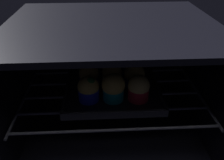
{
  "coord_description": "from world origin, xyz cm",
  "views": [
    {
      "loc": [
        -3.38,
        -40.53,
        55.1
      ],
      "look_at": [
        0.0,
        21.2,
        17.42
      ],
      "focal_mm": 37.18,
      "sensor_mm": 36.0,
      "label": 1
    }
  ],
  "objects_px": {
    "muffin_row1_col1": "(112,76)",
    "muffin_row2_col2": "(132,65)",
    "muffin_row0_col0": "(89,89)",
    "muffin_row1_col2": "(134,76)",
    "muffin_row1_col0": "(89,76)",
    "muffin_row0_col2": "(139,88)",
    "baking_tray": "(112,87)",
    "muffin_row2_col1": "(111,65)",
    "muffin_row0_col1": "(113,88)",
    "muffin_row2_col0": "(91,66)"
  },
  "relations": [
    {
      "from": "muffin_row1_col1",
      "to": "muffin_row2_col2",
      "type": "relative_size",
      "value": 0.98
    },
    {
      "from": "muffin_row0_col0",
      "to": "muffin_row1_col2",
      "type": "bearing_deg",
      "value": 26.42
    },
    {
      "from": "muffin_row0_col0",
      "to": "muffin_row1_col0",
      "type": "height_order",
      "value": "muffin_row1_col0"
    },
    {
      "from": "muffin_row1_col0",
      "to": "muffin_row0_col2",
      "type": "bearing_deg",
      "value": -27.48
    },
    {
      "from": "baking_tray",
      "to": "muffin_row2_col1",
      "type": "xyz_separation_m",
      "value": [
        0.0,
        0.07,
        0.04
      ]
    },
    {
      "from": "muffin_row0_col1",
      "to": "muffin_row1_col2",
      "type": "xyz_separation_m",
      "value": [
        0.07,
        0.07,
        -0.0
      ]
    },
    {
      "from": "muffin_row2_col0",
      "to": "muffin_row2_col2",
      "type": "bearing_deg",
      "value": -0.31
    },
    {
      "from": "muffin_row0_col1",
      "to": "muffin_row2_col0",
      "type": "xyz_separation_m",
      "value": [
        -0.07,
        0.14,
        -0.0
      ]
    },
    {
      "from": "baking_tray",
      "to": "muffin_row2_col0",
      "type": "distance_m",
      "value": 0.11
    },
    {
      "from": "baking_tray",
      "to": "muffin_row0_col2",
      "type": "xyz_separation_m",
      "value": [
        0.07,
        -0.07,
        0.04
      ]
    },
    {
      "from": "baking_tray",
      "to": "muffin_row0_col2",
      "type": "distance_m",
      "value": 0.11
    },
    {
      "from": "muffin_row1_col1",
      "to": "muffin_row2_col2",
      "type": "xyz_separation_m",
      "value": [
        0.07,
        0.06,
        0.0
      ]
    },
    {
      "from": "muffin_row0_col2",
      "to": "muffin_row1_col2",
      "type": "bearing_deg",
      "value": 91.34
    },
    {
      "from": "muffin_row0_col2",
      "to": "muffin_row2_col0",
      "type": "height_order",
      "value": "muffin_row2_col0"
    },
    {
      "from": "muffin_row2_col0",
      "to": "muffin_row0_col2",
      "type": "bearing_deg",
      "value": -45.3
    },
    {
      "from": "muffin_row0_col1",
      "to": "muffin_row2_col1",
      "type": "xyz_separation_m",
      "value": [
        0.0,
        0.14,
        -0.0
      ]
    },
    {
      "from": "muffin_row0_col2",
      "to": "muffin_row1_col0",
      "type": "height_order",
      "value": "muffin_row1_col0"
    },
    {
      "from": "muffin_row0_col1",
      "to": "muffin_row2_col0",
      "type": "bearing_deg",
      "value": 116.12
    },
    {
      "from": "muffin_row0_col0",
      "to": "muffin_row2_col1",
      "type": "distance_m",
      "value": 0.16
    },
    {
      "from": "baking_tray",
      "to": "muffin_row2_col1",
      "type": "distance_m",
      "value": 0.08
    },
    {
      "from": "baking_tray",
      "to": "muffin_row0_col1",
      "type": "bearing_deg",
      "value": -90.07
    },
    {
      "from": "muffin_row1_col0",
      "to": "muffin_row1_col2",
      "type": "height_order",
      "value": "muffin_row1_col0"
    },
    {
      "from": "muffin_row0_col0",
      "to": "muffin_row1_col2",
      "type": "height_order",
      "value": "muffin_row0_col0"
    },
    {
      "from": "baking_tray",
      "to": "muffin_row0_col2",
      "type": "bearing_deg",
      "value": -45.35
    },
    {
      "from": "muffin_row0_col0",
      "to": "muffin_row0_col2",
      "type": "height_order",
      "value": "same"
    },
    {
      "from": "muffin_row1_col2",
      "to": "muffin_row2_col0",
      "type": "bearing_deg",
      "value": 154.14
    },
    {
      "from": "baking_tray",
      "to": "muffin_row2_col0",
      "type": "height_order",
      "value": "muffin_row2_col0"
    },
    {
      "from": "muffin_row0_col1",
      "to": "muffin_row0_col2",
      "type": "bearing_deg",
      "value": -2.3
    },
    {
      "from": "muffin_row0_col2",
      "to": "muffin_row1_col2",
      "type": "distance_m",
      "value": 0.07
    },
    {
      "from": "muffin_row1_col1",
      "to": "muffin_row0_col1",
      "type": "bearing_deg",
      "value": -89.07
    },
    {
      "from": "muffin_row1_col2",
      "to": "muffin_row1_col0",
      "type": "bearing_deg",
      "value": -179.92
    },
    {
      "from": "muffin_row0_col1",
      "to": "muffin_row2_col0",
      "type": "relative_size",
      "value": 1.02
    },
    {
      "from": "muffin_row2_col2",
      "to": "baking_tray",
      "type": "bearing_deg",
      "value": -135.93
    },
    {
      "from": "baking_tray",
      "to": "muffin_row1_col1",
      "type": "distance_m",
      "value": 0.04
    },
    {
      "from": "muffin_row1_col2",
      "to": "muffin_row2_col2",
      "type": "relative_size",
      "value": 0.95
    },
    {
      "from": "baking_tray",
      "to": "muffin_row1_col0",
      "type": "relative_size",
      "value": 3.68
    },
    {
      "from": "muffin_row0_col1",
      "to": "muffin_row2_col1",
      "type": "height_order",
      "value": "muffin_row0_col1"
    },
    {
      "from": "muffin_row0_col2",
      "to": "baking_tray",
      "type": "bearing_deg",
      "value": 134.65
    },
    {
      "from": "muffin_row1_col0",
      "to": "muffin_row1_col1",
      "type": "height_order",
      "value": "same"
    },
    {
      "from": "muffin_row1_col0",
      "to": "muffin_row2_col2",
      "type": "bearing_deg",
      "value": 25.25
    },
    {
      "from": "baking_tray",
      "to": "muffin_row1_col2",
      "type": "relative_size",
      "value": 3.83
    },
    {
      "from": "muffin_row0_col0",
      "to": "muffin_row2_col0",
      "type": "relative_size",
      "value": 0.95
    },
    {
      "from": "muffin_row0_col2",
      "to": "muffin_row2_col1",
      "type": "bearing_deg",
      "value": 116.71
    },
    {
      "from": "baking_tray",
      "to": "muffin_row2_col2",
      "type": "xyz_separation_m",
      "value": [
        0.07,
        0.07,
        0.04
      ]
    },
    {
      "from": "muffin_row0_col2",
      "to": "muffin_row2_col1",
      "type": "height_order",
      "value": "same"
    },
    {
      "from": "muffin_row1_col0",
      "to": "muffin_row2_col1",
      "type": "xyz_separation_m",
      "value": [
        0.07,
        0.07,
        -0.0
      ]
    },
    {
      "from": "muffin_row0_col1",
      "to": "muffin_row1_col1",
      "type": "distance_m",
      "value": 0.07
    },
    {
      "from": "muffin_row1_col0",
      "to": "muffin_row2_col0",
      "type": "relative_size",
      "value": 0.98
    },
    {
      "from": "muffin_row1_col1",
      "to": "muffin_row2_col1",
      "type": "relative_size",
      "value": 1.01
    },
    {
      "from": "baking_tray",
      "to": "muffin_row2_col0",
      "type": "relative_size",
      "value": 3.59
    }
  ]
}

